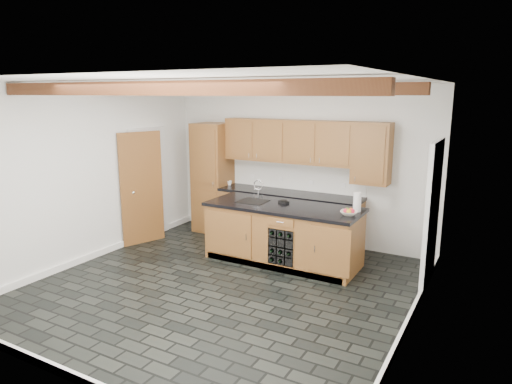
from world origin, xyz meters
TOP-DOWN VIEW (x-y plane):
  - ground at (0.00, 0.00)m, footprint 5.00×5.00m
  - room_shell at (-0.09, 0.53)m, footprint 5.01×5.00m
  - back_cabinetry at (-0.38, 2.24)m, footprint 3.65×0.62m
  - island at (0.31, 1.28)m, footprint 2.48×0.96m
  - faucet at (-0.25, 1.33)m, footprint 0.45×0.40m
  - kitchen_scale at (0.24, 1.43)m, footprint 0.19×0.14m
  - fruit_bowl at (1.38, 1.23)m, footprint 0.29×0.29m
  - fruit_cluster at (1.38, 1.23)m, footprint 0.16×0.17m
  - paper_towel at (1.42, 1.49)m, footprint 0.12×0.12m
  - mug at (-1.30, 2.25)m, footprint 0.10×0.10m

SIDE VIEW (x-z plane):
  - ground at x=0.00m, z-range 0.00..0.00m
  - island at x=0.31m, z-range 0.00..0.93m
  - kitchen_scale at x=0.24m, z-range 0.93..0.98m
  - fruit_bowl at x=1.38m, z-range 0.93..0.99m
  - faucet at x=-0.25m, z-range 0.79..1.14m
  - mug at x=-1.30m, z-range 0.93..1.01m
  - back_cabinetry at x=-0.38m, z-range -0.12..2.08m
  - fruit_cluster at x=1.38m, z-range 0.96..1.03m
  - paper_towel at x=1.42m, z-range 0.93..1.22m
  - room_shell at x=-0.09m, z-range -0.97..4.03m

